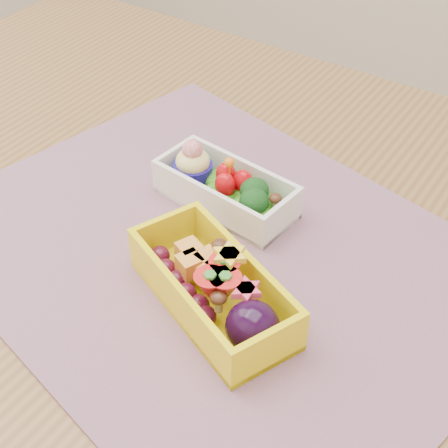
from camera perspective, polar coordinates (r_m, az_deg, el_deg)
The scene contains 4 objects.
table at distance 0.75m, azimuth 0.22°, elevation -6.80°, with size 1.20×0.80×0.75m.
placemat at distance 0.66m, azimuth -0.79°, elevation -2.53°, with size 0.54×0.42×0.00m, color gray.
bento_white at distance 0.70m, azimuth 0.09°, elevation 3.08°, with size 0.16×0.08×0.06m.
bento_yellow at distance 0.59m, azimuth -0.78°, elevation -5.56°, with size 0.19×0.14×0.06m.
Camera 1 is at (0.28, -0.42, 1.20)m, focal length 53.21 mm.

